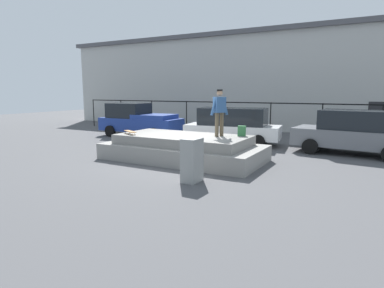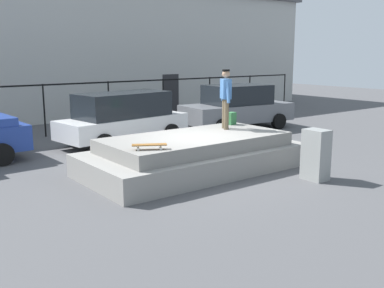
{
  "view_description": "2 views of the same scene",
  "coord_description": "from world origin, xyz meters",
  "px_view_note": "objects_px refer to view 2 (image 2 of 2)",
  "views": [
    {
      "loc": [
        6.28,
        -10.34,
        2.57
      ],
      "look_at": [
        -0.29,
        1.54,
        0.38
      ],
      "focal_mm": 30.66,
      "sensor_mm": 36.0,
      "label": 1
    },
    {
      "loc": [
        -7.14,
        -9.09,
        3.08
      ],
      "look_at": [
        0.45,
        0.81,
        0.57
      ],
      "focal_mm": 42.28,
      "sensor_mm": 36.0,
      "label": 2
    }
  ],
  "objects_px": {
    "skateboard": "(149,145)",
    "utility_box": "(316,155)",
    "backpack": "(231,118)",
    "skateboarder": "(226,95)",
    "car_white_hatchback_mid": "(123,117)",
    "car_grey_sedan_far": "(237,107)"
  },
  "relations": [
    {
      "from": "backpack",
      "to": "car_white_hatchback_mid",
      "type": "relative_size",
      "value": 0.08
    },
    {
      "from": "skateboarder",
      "to": "skateboard",
      "type": "bearing_deg",
      "value": -161.57
    },
    {
      "from": "backpack",
      "to": "skateboard",
      "type": "bearing_deg",
      "value": -171.01
    },
    {
      "from": "skateboard",
      "to": "backpack",
      "type": "xyz_separation_m",
      "value": [
        3.93,
        1.58,
        0.09
      ]
    },
    {
      "from": "car_white_hatchback_mid",
      "to": "utility_box",
      "type": "relative_size",
      "value": 3.75
    },
    {
      "from": "backpack",
      "to": "car_grey_sedan_far",
      "type": "xyz_separation_m",
      "value": [
        3.53,
        3.5,
        -0.22
      ]
    },
    {
      "from": "car_white_hatchback_mid",
      "to": "backpack",
      "type": "bearing_deg",
      "value": -63.19
    },
    {
      "from": "skateboard",
      "to": "car_grey_sedan_far",
      "type": "height_order",
      "value": "car_grey_sedan_far"
    },
    {
      "from": "skateboarder",
      "to": "car_grey_sedan_far",
      "type": "distance_m",
      "value": 5.89
    },
    {
      "from": "car_grey_sedan_far",
      "to": "utility_box",
      "type": "xyz_separation_m",
      "value": [
        -3.76,
        -6.85,
        -0.28
      ]
    },
    {
      "from": "skateboarder",
      "to": "backpack",
      "type": "bearing_deg",
      "value": 36.11
    },
    {
      "from": "backpack",
      "to": "utility_box",
      "type": "relative_size",
      "value": 0.3
    },
    {
      "from": "car_white_hatchback_mid",
      "to": "skateboarder",
      "type": "bearing_deg",
      "value": -74.77
    },
    {
      "from": "backpack",
      "to": "utility_box",
      "type": "xyz_separation_m",
      "value": [
        -0.24,
        -3.35,
        -0.5
      ]
    },
    {
      "from": "car_grey_sedan_far",
      "to": "utility_box",
      "type": "bearing_deg",
      "value": -118.77
    },
    {
      "from": "skateboarder",
      "to": "utility_box",
      "type": "xyz_separation_m",
      "value": [
        0.45,
        -2.85,
        -1.29
      ]
    },
    {
      "from": "skateboarder",
      "to": "skateboard",
      "type": "relative_size",
      "value": 2.15
    },
    {
      "from": "car_white_hatchback_mid",
      "to": "car_grey_sedan_far",
      "type": "height_order",
      "value": "car_grey_sedan_far"
    },
    {
      "from": "skateboard",
      "to": "utility_box",
      "type": "xyz_separation_m",
      "value": [
        3.7,
        -1.77,
        -0.42
      ]
    },
    {
      "from": "skateboarder",
      "to": "backpack",
      "type": "xyz_separation_m",
      "value": [
        0.68,
        0.5,
        -0.79
      ]
    },
    {
      "from": "car_white_hatchback_mid",
      "to": "utility_box",
      "type": "height_order",
      "value": "car_white_hatchback_mid"
    },
    {
      "from": "skateboarder",
      "to": "car_grey_sedan_far",
      "type": "height_order",
      "value": "skateboarder"
    }
  ]
}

